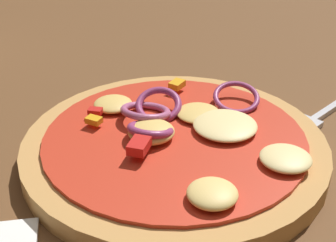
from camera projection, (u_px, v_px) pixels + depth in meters
dining_table at (141, 200)px, 0.36m from camera, size 1.30×1.06×0.04m
pizza at (176, 145)px, 0.37m from camera, size 0.23×0.23×0.04m
fork at (330, 109)px, 0.43m from camera, size 0.16×0.10×0.01m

